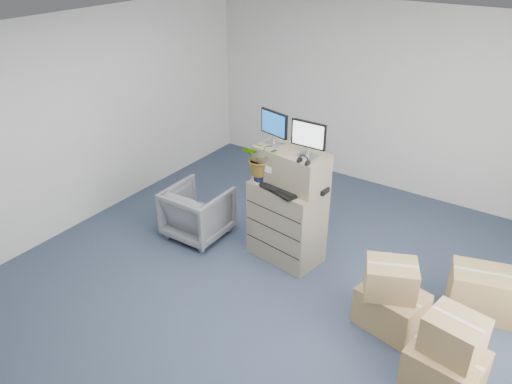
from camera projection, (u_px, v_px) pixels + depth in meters
ground at (256, 302)px, 5.54m from camera, size 7.00×7.00×0.00m
wall_back at (388, 100)px, 7.44m from camera, size 6.00×0.02×2.80m
filing_cabinet_lower at (287, 222)px, 6.09m from camera, size 0.93×0.64×1.00m
filing_cabinet_upper at (291, 168)px, 5.78m from camera, size 0.91×0.55×0.43m
monitor_left at (274, 126)px, 5.73m from camera, size 0.40×0.20×0.40m
monitor_right at (308, 137)px, 5.42m from camera, size 0.42×0.16×0.41m
headphones at (304, 160)px, 5.35m from camera, size 0.13×0.03×0.13m
keyboard at (280, 190)px, 5.72m from camera, size 0.55×0.35×0.03m
mouse at (305, 196)px, 5.57m from camera, size 0.11×0.10×0.03m
water_bottle at (297, 177)px, 5.76m from camera, size 0.07×0.07×0.25m
phone_dock at (287, 178)px, 5.91m from camera, size 0.07×0.06×0.13m
external_drive at (319, 189)px, 5.70m from camera, size 0.20×0.15×0.06m
tissue_box at (315, 183)px, 5.68m from camera, size 0.24×0.14×0.08m
potted_plant at (261, 162)px, 5.83m from camera, size 0.53×0.56×0.44m
office_chair at (198, 210)px, 6.58m from camera, size 0.75×0.71×0.77m
cardboard_boxes at (439, 317)px, 4.87m from camera, size 1.51×1.90×0.81m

